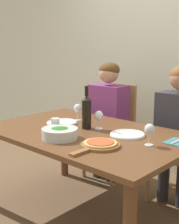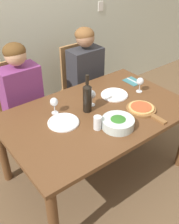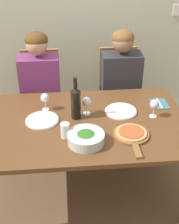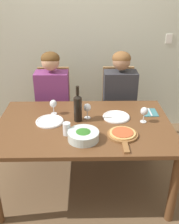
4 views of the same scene
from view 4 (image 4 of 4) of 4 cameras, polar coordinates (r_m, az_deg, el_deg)
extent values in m
plane|color=brown|center=(2.86, -1.05, -15.44)|extent=(40.00, 40.00, 0.00)
cube|color=beige|center=(3.49, -1.29, 17.29)|extent=(10.00, 0.05, 2.70)
cube|color=white|center=(3.65, 16.92, 15.01)|extent=(0.08, 0.01, 0.12)
cube|color=brown|center=(2.44, -1.19, -2.96)|extent=(1.62, 1.03, 0.04)
cylinder|color=brown|center=(2.40, 17.87, -15.66)|extent=(0.08, 0.08, 0.69)
cylinder|color=brown|center=(3.11, -15.16, -4.68)|extent=(0.08, 0.08, 0.69)
cylinder|color=brown|center=(3.11, 12.93, -4.46)|extent=(0.08, 0.08, 0.69)
cube|color=#9E7042|center=(3.25, -7.69, -0.70)|extent=(0.42, 0.42, 0.04)
cube|color=#9E7042|center=(3.31, -7.64, 5.22)|extent=(0.38, 0.03, 0.53)
cylinder|color=#9E7042|center=(3.23, -11.16, -5.84)|extent=(0.04, 0.04, 0.42)
cylinder|color=#9E7042|center=(3.18, -4.38, -5.87)|extent=(0.04, 0.04, 0.42)
cylinder|color=#9E7042|center=(3.55, -10.21, -2.57)|extent=(0.04, 0.04, 0.42)
cylinder|color=#9E7042|center=(3.51, -4.07, -2.55)|extent=(0.04, 0.04, 0.42)
cube|color=#9E7042|center=(3.26, 6.28, -0.59)|extent=(0.42, 0.42, 0.04)
cube|color=#9E7042|center=(3.32, 6.13, 5.33)|extent=(0.38, 0.03, 0.53)
cylinder|color=#9E7042|center=(3.19, 3.07, -5.81)|extent=(0.04, 0.04, 0.42)
cylinder|color=#9E7042|center=(3.23, 9.84, -5.66)|extent=(0.04, 0.04, 0.42)
cylinder|color=#9E7042|center=(3.51, 2.66, -2.49)|extent=(0.04, 0.04, 0.42)
cylinder|color=#9E7042|center=(3.56, 8.79, -2.41)|extent=(0.04, 0.04, 0.42)
cylinder|color=#28282D|center=(3.30, -9.18, -4.57)|extent=(0.10, 0.10, 0.45)
cylinder|color=#28282D|center=(3.27, -6.05, -4.58)|extent=(0.10, 0.10, 0.45)
cube|color=#7A3370|center=(3.11, -8.05, 3.85)|extent=(0.38, 0.22, 0.54)
cylinder|color=#7A3370|center=(2.99, -12.18, -0.67)|extent=(0.07, 0.31, 0.14)
cylinder|color=#7A3370|center=(2.94, -4.50, -0.62)|extent=(0.07, 0.31, 0.14)
sphere|color=tan|center=(2.99, -8.52, 10.76)|extent=(0.20, 0.20, 0.20)
ellipsoid|color=#563819|center=(2.99, -8.54, 11.46)|extent=(0.21, 0.21, 0.15)
cylinder|color=#28282D|center=(3.28, 4.70, -4.48)|extent=(0.10, 0.10, 0.45)
cylinder|color=#28282D|center=(3.30, 7.82, -4.43)|extent=(0.10, 0.10, 0.45)
cube|color=#2D2D33|center=(3.12, 6.59, 3.96)|extent=(0.38, 0.22, 0.54)
cylinder|color=#2D2D33|center=(2.94, 3.15, -0.55)|extent=(0.07, 0.31, 0.14)
cylinder|color=#2D2D33|center=(2.99, 10.81, -0.48)|extent=(0.07, 0.31, 0.14)
sphere|color=#9E7051|center=(2.99, 6.98, 10.88)|extent=(0.20, 0.20, 0.20)
ellipsoid|color=brown|center=(2.99, 6.99, 11.57)|extent=(0.21, 0.21, 0.15)
cylinder|color=black|center=(2.44, -2.55, 0.57)|extent=(0.08, 0.08, 0.23)
cone|color=black|center=(2.38, -2.61, 3.43)|extent=(0.08, 0.08, 0.03)
cylinder|color=black|center=(2.36, -2.64, 4.70)|extent=(0.03, 0.03, 0.08)
cylinder|color=silver|center=(2.18, -1.34, -5.17)|extent=(0.26, 0.26, 0.08)
ellipsoid|color=#2D6B23|center=(2.18, -1.35, -5.08)|extent=(0.21, 0.21, 0.08)
cylinder|color=white|center=(2.49, -8.66, -2.05)|extent=(0.26, 0.26, 0.01)
torus|color=white|center=(2.48, -8.67, -1.93)|extent=(0.26, 0.26, 0.02)
cylinder|color=white|center=(2.55, 5.85, -1.08)|extent=(0.26, 0.26, 0.01)
torus|color=white|center=(2.55, 5.85, -0.96)|extent=(0.26, 0.26, 0.02)
cylinder|color=brown|center=(2.27, 7.19, -4.88)|extent=(0.26, 0.26, 0.02)
cube|color=brown|center=(2.10, 7.92, -7.75)|extent=(0.04, 0.14, 0.02)
cylinder|color=tan|center=(2.26, 7.21, -4.56)|extent=(0.22, 0.22, 0.01)
cylinder|color=#AD4C28|center=(2.26, 7.23, -4.39)|extent=(0.18, 0.18, 0.01)
cylinder|color=silver|center=(2.64, -7.74, -0.34)|extent=(0.06, 0.06, 0.01)
cylinder|color=silver|center=(2.62, -7.80, 0.46)|extent=(0.01, 0.01, 0.07)
ellipsoid|color=silver|center=(2.59, -7.89, 1.83)|extent=(0.07, 0.07, 0.08)
ellipsoid|color=maroon|center=(2.59, -7.87, 1.58)|extent=(0.06, 0.06, 0.03)
cylinder|color=silver|center=(2.51, 11.62, -2.06)|extent=(0.06, 0.06, 0.01)
cylinder|color=silver|center=(2.50, 11.70, -1.24)|extent=(0.01, 0.01, 0.07)
ellipsoid|color=silver|center=(2.46, 11.84, 0.18)|extent=(0.07, 0.07, 0.08)
ellipsoid|color=maroon|center=(2.47, 11.82, -0.08)|extent=(0.06, 0.06, 0.03)
cylinder|color=silver|center=(2.53, -0.47, -1.25)|extent=(0.06, 0.06, 0.01)
cylinder|color=silver|center=(2.51, -0.47, -0.43)|extent=(0.01, 0.01, 0.07)
ellipsoid|color=silver|center=(2.48, -0.48, 0.99)|extent=(0.07, 0.07, 0.08)
ellipsoid|color=maroon|center=(2.49, -0.48, 0.73)|extent=(0.06, 0.06, 0.03)
cylinder|color=silver|center=(2.25, -5.00, -3.67)|extent=(0.07, 0.07, 0.11)
cube|color=#387075|center=(2.70, 13.02, -0.09)|extent=(0.14, 0.18, 0.01)
cube|color=silver|center=(2.70, 13.04, 0.02)|extent=(0.01, 0.17, 0.01)
camera|label=1|loc=(1.74, 68.67, -9.13)|focal=50.00mm
camera|label=2|loc=(1.40, -66.95, 15.21)|focal=42.00mm
camera|label=3|loc=(0.23, -83.17, 48.48)|focal=50.00mm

